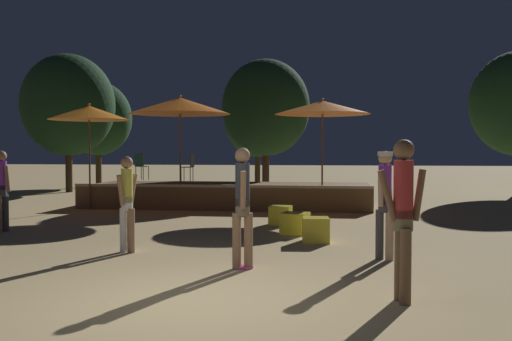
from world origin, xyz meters
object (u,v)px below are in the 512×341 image
object	(u,v)px
patio_umbrella_2	(180,106)
bistro_chair_0	(141,164)
person_0	(2,188)
background_tree_4	(68,105)
person_3	(243,202)
patio_umbrella_0	(89,113)
cube_seat_1	(281,215)
background_tree_2	(266,108)
background_tree_3	(98,119)
person_4	(403,212)
person_1	(385,199)
cube_seat_0	(316,230)
background_tree_1	(258,121)
frisbee_disc	(245,267)
cube_seat_2	(295,223)
patio_umbrella_1	(322,108)
person_2	(127,201)
bistro_chair_1	(190,164)

from	to	relation	value
patio_umbrella_2	bistro_chair_0	xyz separation A→B (m)	(-1.98, 2.26, -1.73)
person_0	bistro_chair_0	size ratio (longest dim) A/B	1.93
patio_umbrella_2	background_tree_4	bearing A→B (deg)	135.44
patio_umbrella_2	person_3	size ratio (longest dim) A/B	1.88
person_0	patio_umbrella_0	bearing A→B (deg)	19.72
cube_seat_1	background_tree_2	size ratio (longest dim) A/B	0.10
background_tree_2	background_tree_3	size ratio (longest dim) A/B	1.04
person_4	background_tree_3	xyz separation A→B (m)	(-12.01, 19.59, 2.22)
person_1	person_3	world-z (taller)	person_3
cube_seat_0	person_4	world-z (taller)	person_4
person_3	background_tree_1	xyz separation A→B (m)	(-2.42, 19.98, 2.21)
background_tree_3	background_tree_4	size ratio (longest dim) A/B	0.88
person_1	frisbee_disc	bearing A→B (deg)	-127.80
background_tree_3	background_tree_4	bearing A→B (deg)	-85.43
patio_umbrella_0	cube_seat_2	world-z (taller)	patio_umbrella_0
bistro_chair_0	patio_umbrella_1	bearing A→B (deg)	178.26
person_2	bistro_chair_0	xyz separation A→B (m)	(-2.89, 9.01, 0.43)
patio_umbrella_0	background_tree_3	xyz separation A→B (m)	(-4.12, 10.28, 0.43)
bistro_chair_0	person_0	bearing A→B (deg)	102.33
bistro_chair_1	background_tree_4	world-z (taller)	background_tree_4
patio_umbrella_2	cube_seat_2	xyz separation A→B (m)	(3.60, -4.16, -2.81)
cube_seat_0	background_tree_3	distance (m)	19.11
cube_seat_2	background_tree_3	world-z (taller)	background_tree_3
cube_seat_2	background_tree_4	distance (m)	15.06
person_2	background_tree_1	world-z (taller)	background_tree_1
person_4	bistro_chair_1	distance (m)	12.30
bistro_chair_0	background_tree_4	distance (m)	6.60
patio_umbrella_0	background_tree_1	bearing A→B (deg)	74.69
cube_seat_1	background_tree_4	distance (m)	13.79
patio_umbrella_0	cube_seat_2	size ratio (longest dim) A/B	4.98
cube_seat_1	person_4	bearing A→B (deg)	-73.20
background_tree_4	patio_umbrella_2	bearing A→B (deg)	-44.56
patio_umbrella_1	person_4	world-z (taller)	patio_umbrella_1
person_4	bistro_chair_1	world-z (taller)	person_4
bistro_chair_1	background_tree_3	bearing A→B (deg)	-138.91
patio_umbrella_2	person_2	world-z (taller)	patio_umbrella_2
cube_seat_0	person_4	distance (m)	4.40
person_1	person_2	world-z (taller)	person_1
patio_umbrella_0	bistro_chair_0	distance (m)	2.92
cube_seat_0	person_1	distance (m)	2.11
bistro_chair_1	frisbee_disc	distance (m)	10.09
patio_umbrella_2	person_3	bearing A→B (deg)	-68.56
cube_seat_2	person_3	distance (m)	3.77
background_tree_3	person_0	bearing A→B (deg)	-74.21
cube_seat_2	person_1	size ratio (longest dim) A/B	0.36
bistro_chair_0	cube_seat_0	bearing A→B (deg)	146.34
patio_umbrella_1	person_1	world-z (taller)	patio_umbrella_1
person_0	background_tree_2	distance (m)	11.82
person_3	background_tree_1	distance (m)	20.25
patio_umbrella_2	bistro_chair_1	world-z (taller)	patio_umbrella_2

